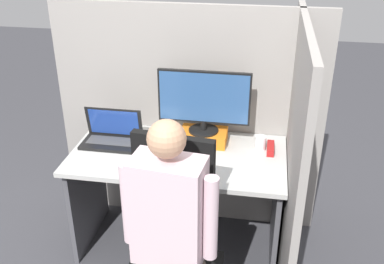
{
  "coord_description": "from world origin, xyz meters",
  "views": [
    {
      "loc": [
        0.5,
        -2.06,
        2.14
      ],
      "look_at": [
        0.12,
        0.18,
        0.99
      ],
      "focal_mm": 42.0,
      "sensor_mm": 36.0,
      "label": 1
    }
  ],
  "objects_px": {
    "laptop": "(112,137)",
    "person": "(168,236)",
    "office_chair": "(172,243)",
    "coffee_mug": "(260,143)",
    "carrot_toy": "(160,163)",
    "paper_box": "(203,136)",
    "stapler": "(270,148)",
    "monitor": "(204,100)"
  },
  "relations": [
    {
      "from": "laptop",
      "to": "person",
      "type": "xyz_separation_m",
      "value": [
        0.56,
        -0.87,
        -0.03
      ]
    },
    {
      "from": "laptop",
      "to": "stapler",
      "type": "xyz_separation_m",
      "value": [
        1.03,
        0.06,
        -0.02
      ]
    },
    {
      "from": "laptop",
      "to": "office_chair",
      "type": "height_order",
      "value": "office_chair"
    },
    {
      "from": "monitor",
      "to": "laptop",
      "type": "bearing_deg",
      "value": -168.81
    },
    {
      "from": "person",
      "to": "monitor",
      "type": "bearing_deg",
      "value": 88.6
    },
    {
      "from": "stapler",
      "to": "office_chair",
      "type": "relative_size",
      "value": 0.14
    },
    {
      "from": "coffee_mug",
      "to": "stapler",
      "type": "bearing_deg",
      "value": -18.44
    },
    {
      "from": "monitor",
      "to": "stapler",
      "type": "distance_m",
      "value": 0.52
    },
    {
      "from": "paper_box",
      "to": "coffee_mug",
      "type": "height_order",
      "value": "coffee_mug"
    },
    {
      "from": "laptop",
      "to": "person",
      "type": "height_order",
      "value": "person"
    },
    {
      "from": "stapler",
      "to": "carrot_toy",
      "type": "bearing_deg",
      "value": -154.96
    },
    {
      "from": "monitor",
      "to": "stapler",
      "type": "height_order",
      "value": "monitor"
    },
    {
      "from": "paper_box",
      "to": "office_chair",
      "type": "xyz_separation_m",
      "value": [
        -0.05,
        -0.8,
        -0.22
      ]
    },
    {
      "from": "office_chair",
      "to": "coffee_mug",
      "type": "relative_size",
      "value": 12.48
    },
    {
      "from": "paper_box",
      "to": "office_chair",
      "type": "relative_size",
      "value": 0.27
    },
    {
      "from": "carrot_toy",
      "to": "office_chair",
      "type": "relative_size",
      "value": 0.1
    },
    {
      "from": "person",
      "to": "coffee_mug",
      "type": "distance_m",
      "value": 1.03
    },
    {
      "from": "office_chair",
      "to": "person",
      "type": "height_order",
      "value": "person"
    },
    {
      "from": "paper_box",
      "to": "stapler",
      "type": "xyz_separation_m",
      "value": [
        0.44,
        -0.05,
        -0.02
      ]
    },
    {
      "from": "person",
      "to": "laptop",
      "type": "bearing_deg",
      "value": 123.03
    },
    {
      "from": "carrot_toy",
      "to": "coffee_mug",
      "type": "distance_m",
      "value": 0.67
    },
    {
      "from": "laptop",
      "to": "office_chair",
      "type": "distance_m",
      "value": 0.91
    },
    {
      "from": "laptop",
      "to": "paper_box",
      "type": "bearing_deg",
      "value": 10.92
    },
    {
      "from": "laptop",
      "to": "office_chair",
      "type": "bearing_deg",
      "value": -51.83
    },
    {
      "from": "paper_box",
      "to": "coffee_mug",
      "type": "distance_m",
      "value": 0.37
    },
    {
      "from": "stapler",
      "to": "coffee_mug",
      "type": "bearing_deg",
      "value": 161.56
    },
    {
      "from": "laptop",
      "to": "coffee_mug",
      "type": "bearing_deg",
      "value": 4.83
    },
    {
      "from": "office_chair",
      "to": "coffee_mug",
      "type": "height_order",
      "value": "office_chair"
    },
    {
      "from": "laptop",
      "to": "carrot_toy",
      "type": "distance_m",
      "value": 0.45
    },
    {
      "from": "carrot_toy",
      "to": "office_chair",
      "type": "bearing_deg",
      "value": -70.13
    },
    {
      "from": "monitor",
      "to": "person",
      "type": "bearing_deg",
      "value": -91.4
    },
    {
      "from": "office_chair",
      "to": "coffee_mug",
      "type": "bearing_deg",
      "value": 61.52
    },
    {
      "from": "paper_box",
      "to": "stapler",
      "type": "distance_m",
      "value": 0.44
    },
    {
      "from": "coffee_mug",
      "to": "person",
      "type": "bearing_deg",
      "value": -112.74
    },
    {
      "from": "carrot_toy",
      "to": "person",
      "type": "height_order",
      "value": "person"
    },
    {
      "from": "stapler",
      "to": "office_chair",
      "type": "bearing_deg",
      "value": -122.83
    },
    {
      "from": "paper_box",
      "to": "monitor",
      "type": "distance_m",
      "value": 0.26
    },
    {
      "from": "monitor",
      "to": "person",
      "type": "relative_size",
      "value": 0.45
    },
    {
      "from": "paper_box",
      "to": "laptop",
      "type": "height_order",
      "value": "laptop"
    },
    {
      "from": "monitor",
      "to": "stapler",
      "type": "bearing_deg",
      "value": -7.39
    },
    {
      "from": "coffee_mug",
      "to": "laptop",
      "type": "bearing_deg",
      "value": -175.17
    },
    {
      "from": "office_chair",
      "to": "carrot_toy",
      "type": "bearing_deg",
      "value": 109.87
    }
  ]
}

